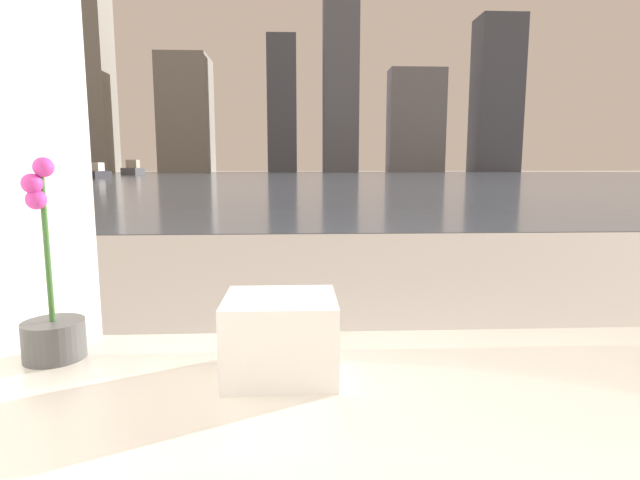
# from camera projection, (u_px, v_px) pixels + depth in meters

# --- Properties ---
(potted_orchid) EXTENTS (0.13, 0.13, 0.43)m
(potted_orchid) POSITION_uv_depth(u_px,v_px,m) (52.00, 317.00, 1.08)
(potted_orchid) COLOR #4C4C4C
(potted_orchid) RESTS_ON bathtub
(towel_stack) EXTENTS (0.22, 0.20, 0.16)m
(towel_stack) POSITION_uv_depth(u_px,v_px,m) (281.00, 336.00, 0.99)
(towel_stack) COLOR white
(towel_stack) RESTS_ON bathtub
(harbor_water) EXTENTS (180.00, 110.00, 0.01)m
(harbor_water) POSITION_uv_depth(u_px,v_px,m) (299.00, 176.00, 61.53)
(harbor_water) COLOR slate
(harbor_water) RESTS_ON ground_plane
(harbor_boat_0) EXTENTS (1.94, 3.80, 1.36)m
(harbor_boat_0) POSITION_uv_depth(u_px,v_px,m) (11.00, 171.00, 70.44)
(harbor_boat_0) COLOR #335647
(harbor_boat_0) RESTS_ON harbor_water
(harbor_boat_1) EXTENTS (1.37, 3.78, 1.41)m
(harbor_boat_1) POSITION_uv_depth(u_px,v_px,m) (96.00, 173.00, 44.35)
(harbor_boat_1) COLOR #2D2D33
(harbor_boat_1) RESTS_ON harbor_water
(harbor_boat_3) EXTENTS (2.14, 5.39, 1.98)m
(harbor_boat_3) POSITION_uv_depth(u_px,v_px,m) (133.00, 170.00, 65.94)
(harbor_boat_3) COLOR #4C4C51
(harbor_boat_3) RESTS_ON harbor_water
(skyline_tower_0) EXTENTS (9.07, 9.22, 49.82)m
(skyline_tower_0) POSITION_uv_depth(u_px,v_px,m) (88.00, 59.00, 111.17)
(skyline_tower_0) COLOR gray
(skyline_tower_0) RESTS_ON ground_plane
(skyline_tower_1) EXTENTS (10.89, 12.19, 25.81)m
(skyline_tower_1) POSITION_uv_depth(u_px,v_px,m) (186.00, 115.00, 113.87)
(skyline_tower_1) COLOR gray
(skyline_tower_1) RESTS_ON ground_plane
(skyline_tower_2) EXTENTS (6.48, 10.91, 29.88)m
(skyline_tower_2) POSITION_uv_depth(u_px,v_px,m) (282.00, 106.00, 114.59)
(skyline_tower_2) COLOR #4C515B
(skyline_tower_2) RESTS_ON ground_plane
(skyline_tower_3) EXTENTS (7.76, 9.26, 68.31)m
(skyline_tower_3) POSITION_uv_depth(u_px,v_px,m) (341.00, 19.00, 112.45)
(skyline_tower_3) COLOR slate
(skyline_tower_3) RESTS_ON ground_plane
(skyline_tower_4) EXTENTS (12.90, 6.02, 23.51)m
(skyline_tower_4) POSITION_uv_depth(u_px,v_px,m) (416.00, 121.00, 116.48)
(skyline_tower_4) COLOR slate
(skyline_tower_4) RESTS_ON ground_plane
(skyline_tower_5) EXTENTS (10.21, 8.22, 35.23)m
(skyline_tower_5) POSITION_uv_depth(u_px,v_px,m) (496.00, 96.00, 116.51)
(skyline_tower_5) COLOR #4C515B
(skyline_tower_5) RESTS_ON ground_plane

